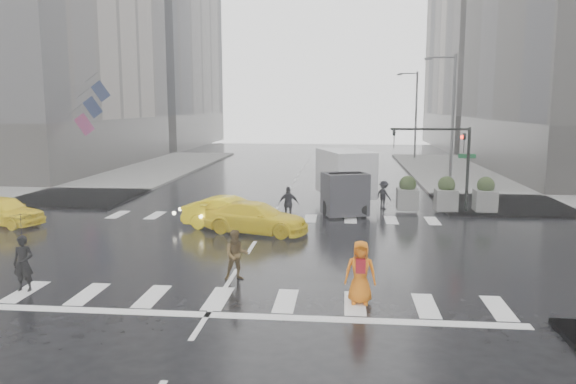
# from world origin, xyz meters

# --- Properties ---
(ground) EXTENTS (120.00, 120.00, 0.00)m
(ground) POSITION_xyz_m (0.00, 0.00, 0.00)
(ground) COLOR black
(ground) RESTS_ON ground
(sidewalk_nw) EXTENTS (35.00, 35.00, 0.15)m
(sidewalk_nw) POSITION_xyz_m (-19.50, 17.50, 0.07)
(sidewalk_nw) COLOR slate
(sidewalk_nw) RESTS_ON ground
(building_ne_far) EXTENTS (26.05, 26.05, 36.00)m
(building_ne_far) POSITION_xyz_m (29.00, 56.00, 16.27)
(building_ne_far) COLOR gray
(building_ne_far) RESTS_ON ground
(road_markings) EXTENTS (18.00, 48.00, 0.01)m
(road_markings) POSITION_xyz_m (0.00, 0.00, 0.01)
(road_markings) COLOR silver
(road_markings) RESTS_ON ground
(traffic_signal_pole) EXTENTS (4.45, 0.42, 4.50)m
(traffic_signal_pole) POSITION_xyz_m (9.01, 8.01, 3.22)
(traffic_signal_pole) COLOR black
(traffic_signal_pole) RESTS_ON ground
(street_lamp_near) EXTENTS (2.15, 0.22, 9.00)m
(street_lamp_near) POSITION_xyz_m (10.87, 18.00, 4.95)
(street_lamp_near) COLOR #59595B
(street_lamp_near) RESTS_ON ground
(street_lamp_far) EXTENTS (2.15, 0.22, 9.00)m
(street_lamp_far) POSITION_xyz_m (10.87, 38.00, 4.95)
(street_lamp_far) COLOR #59595B
(street_lamp_far) RESTS_ON ground
(planter_west) EXTENTS (1.10, 1.10, 1.80)m
(planter_west) POSITION_xyz_m (7.00, 8.20, 0.98)
(planter_west) COLOR slate
(planter_west) RESTS_ON ground
(planter_mid) EXTENTS (1.10, 1.10, 1.80)m
(planter_mid) POSITION_xyz_m (9.00, 8.20, 0.98)
(planter_mid) COLOR slate
(planter_mid) RESTS_ON ground
(planter_east) EXTENTS (1.10, 1.10, 1.80)m
(planter_east) POSITION_xyz_m (11.00, 8.20, 0.98)
(planter_east) COLOR slate
(planter_east) RESTS_ON ground
(flag_cluster) EXTENTS (2.87, 3.06, 4.69)m
(flag_cluster) POSITION_xyz_m (-15.08, 18.50, 5.64)
(flag_cluster) COLOR #59595B
(flag_cluster) RESTS_ON ground
(pedestrian_black) EXTENTS (0.98, 1.00, 2.43)m
(pedestrian_black) POSITION_xyz_m (-6.04, -5.90, 1.59)
(pedestrian_black) COLOR black
(pedestrian_black) RESTS_ON ground
(pedestrian_brown) EXTENTS (0.95, 0.83, 1.65)m
(pedestrian_brown) POSITION_xyz_m (0.20, -4.13, 0.82)
(pedestrian_brown) COLOR #4D3A1B
(pedestrian_brown) RESTS_ON ground
(pedestrian_orange) EXTENTS (0.92, 0.62, 1.83)m
(pedestrian_orange) POSITION_xyz_m (4.14, -5.96, 0.92)
(pedestrian_orange) COLOR orange
(pedestrian_orange) RESTS_ON ground
(pedestrian_far_a) EXTENTS (1.06, 0.73, 1.70)m
(pedestrian_far_a) POSITION_xyz_m (0.97, 5.30, 0.85)
(pedestrian_far_a) COLOR black
(pedestrian_far_a) RESTS_ON ground
(pedestrian_far_b) EXTENTS (1.08, 1.10, 1.54)m
(pedestrian_far_b) POSITION_xyz_m (5.83, 9.07, 0.77)
(pedestrian_far_b) COLOR black
(pedestrian_far_b) RESTS_ON ground
(taxi_front) EXTENTS (4.41, 2.81, 1.40)m
(taxi_front) POSITION_xyz_m (-12.32, 3.00, 0.70)
(taxi_front) COLOR yellow
(taxi_front) RESTS_ON ground
(taxi_mid) EXTENTS (4.59, 2.42, 1.44)m
(taxi_mid) POSITION_xyz_m (-1.51, 3.35, 0.72)
(taxi_mid) COLOR yellow
(taxi_mid) RESTS_ON ground
(taxi_rear) EXTENTS (4.50, 2.86, 1.37)m
(taxi_rear) POSITION_xyz_m (-0.21, 2.62, 0.68)
(taxi_rear) COLOR yellow
(taxi_rear) RESTS_ON ground
(box_truck) EXTENTS (2.21, 5.90, 3.14)m
(box_truck) POSITION_xyz_m (3.71, 8.98, 1.67)
(box_truck) COLOR silver
(box_truck) RESTS_ON ground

